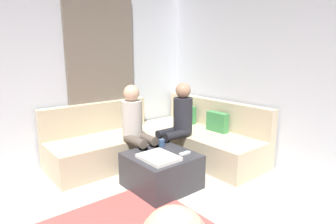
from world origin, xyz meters
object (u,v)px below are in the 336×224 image
at_px(ottoman, 161,170).
at_px(game_remote, 185,153).
at_px(sectional_couch, 162,141).
at_px(person_on_couch_back, 178,121).
at_px(person_on_couch_side, 136,125).
at_px(coffee_mug, 162,143).

xyz_separation_m(ottoman, game_remote, (0.18, 0.22, 0.22)).
bearing_deg(ottoman, sectional_couch, 141.40).
height_order(sectional_couch, person_on_couch_back, person_on_couch_back).
height_order(ottoman, game_remote, game_remote).
height_order(sectional_couch, ottoman, sectional_couch).
xyz_separation_m(person_on_couch_back, person_on_couch_side, (-0.16, -0.61, 0.00)).
relative_size(ottoman, coffee_mug, 8.00).
bearing_deg(person_on_couch_back, game_remote, 145.21).
relative_size(ottoman, person_on_couch_back, 0.63).
distance_m(game_remote, person_on_couch_back, 0.77).
distance_m(sectional_couch, coffee_mug, 0.68).
distance_m(game_remote, person_on_couch_side, 0.82).
relative_size(game_remote, person_on_couch_side, 0.12).
bearing_deg(person_on_couch_back, sectional_couch, 10.14).
distance_m(ottoman, coffee_mug, 0.38).
bearing_deg(person_on_couch_side, ottoman, 87.38).
relative_size(sectional_couch, person_on_couch_back, 2.12).
bearing_deg(ottoman, game_remote, 50.71).
bearing_deg(person_on_couch_back, person_on_couch_side, 75.38).
bearing_deg(person_on_couch_back, ottoman, 123.61).
bearing_deg(coffee_mug, person_on_couch_side, -157.32).
bearing_deg(ottoman, person_on_couch_back, 123.61).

